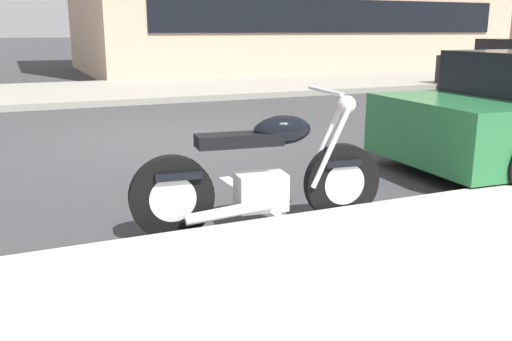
# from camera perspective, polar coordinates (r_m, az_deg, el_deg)

# --- Properties ---
(ground_plane) EXTENTS (260.00, 260.00, 0.00)m
(ground_plane) POSITION_cam_1_polar(r_m,az_deg,el_deg) (8.39, -9.06, 3.15)
(ground_plane) COLOR #333335
(sidewalk_far_curb) EXTENTS (120.00, 5.00, 0.14)m
(sidewalk_far_curb) POSITION_cam_1_polar(r_m,az_deg,el_deg) (20.31, 20.43, 9.05)
(sidewalk_far_curb) COLOR gray
(sidewalk_far_curb) RESTS_ON ground
(parking_stall_stripe) EXTENTS (0.12, 2.20, 0.01)m
(parking_stall_stripe) POSITION_cam_1_polar(r_m,az_deg,el_deg) (5.18, 0.99, -3.51)
(parking_stall_stripe) COLOR silver
(parking_stall_stripe) RESTS_ON ground
(parked_motorcycle) EXTENTS (2.10, 0.62, 1.13)m
(parked_motorcycle) POSITION_cam_1_polar(r_m,az_deg,el_deg) (4.47, 0.77, -0.64)
(parked_motorcycle) COLOR black
(parked_motorcycle) RESTS_ON ground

